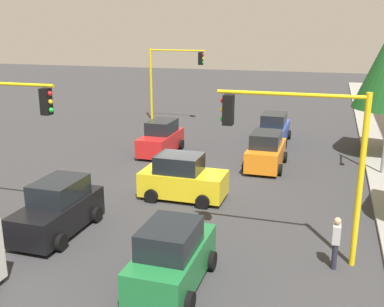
{
  "coord_description": "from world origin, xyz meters",
  "views": [
    {
      "loc": [
        19.91,
        6.47,
        7.32
      ],
      "look_at": [
        -1.01,
        -0.02,
        1.2
      ],
      "focal_mm": 42.35,
      "sensor_mm": 36.0,
      "label": 1
    }
  ],
  "objects_px": {
    "traffic_signal_far_right": "(172,70)",
    "car_green": "(172,258)",
    "traffic_signal_near_left": "(301,142)",
    "car_red": "(161,139)",
    "car_blue": "(274,129)",
    "car_yellow": "(182,179)",
    "car_black": "(58,209)",
    "car_orange": "(266,151)",
    "pedestrian_crossing": "(336,241)"
  },
  "relations": [
    {
      "from": "car_green",
      "to": "car_blue",
      "type": "xyz_separation_m",
      "value": [
        -18.04,
        0.61,
        0.0
      ]
    },
    {
      "from": "car_yellow",
      "to": "car_red",
      "type": "relative_size",
      "value": 0.92
    },
    {
      "from": "car_black",
      "to": "car_green",
      "type": "xyz_separation_m",
      "value": [
        2.18,
        5.2,
        -0.0
      ]
    },
    {
      "from": "traffic_signal_far_right",
      "to": "car_red",
      "type": "relative_size",
      "value": 1.42
    },
    {
      "from": "car_green",
      "to": "car_red",
      "type": "height_order",
      "value": "same"
    },
    {
      "from": "traffic_signal_far_right",
      "to": "car_blue",
      "type": "relative_size",
      "value": 1.38
    },
    {
      "from": "car_black",
      "to": "pedestrian_crossing",
      "type": "relative_size",
      "value": 2.35
    },
    {
      "from": "car_orange",
      "to": "car_blue",
      "type": "distance_m",
      "value": 5.58
    },
    {
      "from": "car_black",
      "to": "car_blue",
      "type": "distance_m",
      "value": 16.89
    },
    {
      "from": "car_red",
      "to": "car_orange",
      "type": "bearing_deg",
      "value": 80.95
    },
    {
      "from": "traffic_signal_near_left",
      "to": "car_green",
      "type": "xyz_separation_m",
      "value": [
        2.83,
        -3.25,
        -3.02
      ]
    },
    {
      "from": "car_blue",
      "to": "pedestrian_crossing",
      "type": "relative_size",
      "value": 2.45
    },
    {
      "from": "car_black",
      "to": "car_yellow",
      "type": "relative_size",
      "value": 1.07
    },
    {
      "from": "traffic_signal_far_right",
      "to": "car_yellow",
      "type": "xyz_separation_m",
      "value": [
        16.0,
        6.18,
        -3.16
      ]
    },
    {
      "from": "car_red",
      "to": "pedestrian_crossing",
      "type": "bearing_deg",
      "value": 42.35
    },
    {
      "from": "traffic_signal_near_left",
      "to": "car_blue",
      "type": "relative_size",
      "value": 1.32
    },
    {
      "from": "traffic_signal_far_right",
      "to": "car_green",
      "type": "height_order",
      "value": "traffic_signal_far_right"
    },
    {
      "from": "car_red",
      "to": "pedestrian_crossing",
      "type": "relative_size",
      "value": 2.37
    },
    {
      "from": "car_orange",
      "to": "car_green",
      "type": "height_order",
      "value": "same"
    },
    {
      "from": "car_blue",
      "to": "traffic_signal_near_left",
      "type": "bearing_deg",
      "value": 9.87
    },
    {
      "from": "traffic_signal_far_right",
      "to": "car_yellow",
      "type": "distance_m",
      "value": 17.44
    },
    {
      "from": "car_yellow",
      "to": "pedestrian_crossing",
      "type": "height_order",
      "value": "car_yellow"
    },
    {
      "from": "car_red",
      "to": "car_black",
      "type": "bearing_deg",
      "value": 1.59
    },
    {
      "from": "traffic_signal_near_left",
      "to": "pedestrian_crossing",
      "type": "xyz_separation_m",
      "value": [
        0.35,
        1.27,
        -3.0
      ]
    },
    {
      "from": "traffic_signal_far_right",
      "to": "car_red",
      "type": "distance_m",
      "value": 10.2
    },
    {
      "from": "car_blue",
      "to": "pedestrian_crossing",
      "type": "distance_m",
      "value": 16.05
    },
    {
      "from": "traffic_signal_near_left",
      "to": "car_blue",
      "type": "xyz_separation_m",
      "value": [
        -15.21,
        -2.65,
        -3.01
      ]
    },
    {
      "from": "traffic_signal_far_right",
      "to": "car_blue",
      "type": "height_order",
      "value": "traffic_signal_far_right"
    },
    {
      "from": "car_black",
      "to": "car_red",
      "type": "bearing_deg",
      "value": -178.41
    },
    {
      "from": "traffic_signal_far_right",
      "to": "car_orange",
      "type": "bearing_deg",
      "value": 41.09
    },
    {
      "from": "car_yellow",
      "to": "car_blue",
      "type": "height_order",
      "value": "same"
    },
    {
      "from": "car_red",
      "to": "car_yellow",
      "type": "bearing_deg",
      "value": 28.12
    },
    {
      "from": "car_green",
      "to": "car_black",
      "type": "bearing_deg",
      "value": -112.79
    },
    {
      "from": "car_black",
      "to": "car_yellow",
      "type": "xyz_separation_m",
      "value": [
        -4.65,
        3.25,
        0.0
      ]
    },
    {
      "from": "car_black",
      "to": "car_yellow",
      "type": "distance_m",
      "value": 5.67
    },
    {
      "from": "traffic_signal_far_right",
      "to": "car_black",
      "type": "distance_m",
      "value": 21.09
    },
    {
      "from": "traffic_signal_near_left",
      "to": "car_blue",
      "type": "bearing_deg",
      "value": -170.13
    },
    {
      "from": "traffic_signal_far_right",
      "to": "car_orange",
      "type": "distance_m",
      "value": 14.11
    },
    {
      "from": "car_green",
      "to": "car_red",
      "type": "distance_m",
      "value": 14.57
    },
    {
      "from": "car_red",
      "to": "pedestrian_crossing",
      "type": "height_order",
      "value": "car_red"
    },
    {
      "from": "traffic_signal_far_right",
      "to": "car_blue",
      "type": "distance_m",
      "value": 10.45
    },
    {
      "from": "car_orange",
      "to": "car_green",
      "type": "relative_size",
      "value": 1.07
    },
    {
      "from": "traffic_signal_near_left",
      "to": "car_red",
      "type": "bearing_deg",
      "value": -140.59
    },
    {
      "from": "car_orange",
      "to": "car_blue",
      "type": "bearing_deg",
      "value": -176.9
    },
    {
      "from": "car_yellow",
      "to": "car_orange",
      "type": "bearing_deg",
      "value": 153.13
    },
    {
      "from": "car_orange",
      "to": "car_red",
      "type": "xyz_separation_m",
      "value": [
        -1.02,
        -6.42,
        -0.0
      ]
    },
    {
      "from": "traffic_signal_far_right",
      "to": "car_yellow",
      "type": "bearing_deg",
      "value": 21.11
    },
    {
      "from": "traffic_signal_near_left",
      "to": "pedestrian_crossing",
      "type": "bearing_deg",
      "value": 74.74
    },
    {
      "from": "car_yellow",
      "to": "car_green",
      "type": "distance_m",
      "value": 7.1
    },
    {
      "from": "car_green",
      "to": "car_blue",
      "type": "distance_m",
      "value": 18.05
    }
  ]
}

